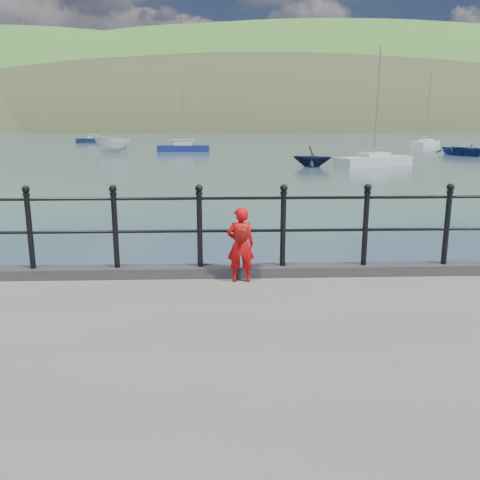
{
  "coord_description": "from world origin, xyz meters",
  "views": [
    {
      "loc": [
        -0.3,
        -7.28,
        3.2
      ],
      "look_at": [
        -0.02,
        -0.2,
        1.55
      ],
      "focal_mm": 38.0,
      "sensor_mm": 36.0,
      "label": 1
    }
  ],
  "objects_px": {
    "child": "(241,244)",
    "sailboat_port": "(184,149)",
    "launch_blue": "(465,149)",
    "railing": "(241,221)",
    "launch_white": "(113,144)",
    "launch_navy": "(312,157)",
    "sailboat_left": "(95,141)",
    "sailboat_far": "(425,144)",
    "sailboat_near": "(374,162)"
  },
  "relations": [
    {
      "from": "sailboat_left",
      "to": "sailboat_far",
      "type": "bearing_deg",
      "value": -23.06
    },
    {
      "from": "sailboat_port",
      "to": "sailboat_far",
      "type": "bearing_deg",
      "value": 23.39
    },
    {
      "from": "railing",
      "to": "sailboat_far",
      "type": "distance_m",
      "value": 67.24
    },
    {
      "from": "railing",
      "to": "sailboat_near",
      "type": "bearing_deg",
      "value": 69.93
    },
    {
      "from": "launch_navy",
      "to": "sailboat_left",
      "type": "xyz_separation_m",
      "value": [
        -26.32,
        44.58,
        -0.39
      ]
    },
    {
      "from": "launch_navy",
      "to": "sailboat_far",
      "type": "xyz_separation_m",
      "value": [
        20.94,
        31.32,
        -0.39
      ]
    },
    {
      "from": "child",
      "to": "launch_navy",
      "type": "bearing_deg",
      "value": -105.08
    },
    {
      "from": "sailboat_near",
      "to": "launch_white",
      "type": "bearing_deg",
      "value": 114.01
    },
    {
      "from": "launch_white",
      "to": "sailboat_far",
      "type": "relative_size",
      "value": 0.51
    },
    {
      "from": "railing",
      "to": "child",
      "type": "xyz_separation_m",
      "value": [
        -0.02,
        -0.27,
        -0.28
      ]
    },
    {
      "from": "sailboat_near",
      "to": "sailboat_far",
      "type": "distance_m",
      "value": 35.02
    },
    {
      "from": "sailboat_near",
      "to": "sailboat_far",
      "type": "xyz_separation_m",
      "value": [
        16.27,
        31.01,
        0.0
      ]
    },
    {
      "from": "railing",
      "to": "sailboat_near",
      "type": "distance_m",
      "value": 32.39
    },
    {
      "from": "launch_blue",
      "to": "sailboat_left",
      "type": "xyz_separation_m",
      "value": [
        -43.61,
        32.27,
        -0.23
      ]
    },
    {
      "from": "railing",
      "to": "launch_white",
      "type": "relative_size",
      "value": 3.62
    },
    {
      "from": "launch_blue",
      "to": "launch_white",
      "type": "distance_m",
      "value": 35.76
    },
    {
      "from": "railing",
      "to": "sailboat_far",
      "type": "height_order",
      "value": "sailboat_far"
    },
    {
      "from": "railing",
      "to": "launch_navy",
      "type": "relative_size",
      "value": 6.54
    },
    {
      "from": "child",
      "to": "sailboat_port",
      "type": "bearing_deg",
      "value": -88.19
    },
    {
      "from": "railing",
      "to": "sailboat_left",
      "type": "xyz_separation_m",
      "value": [
        -19.89,
        74.65,
        -1.48
      ]
    },
    {
      "from": "launch_white",
      "to": "launch_navy",
      "type": "height_order",
      "value": "launch_white"
    },
    {
      "from": "child",
      "to": "launch_blue",
      "type": "distance_m",
      "value": 48.82
    },
    {
      "from": "child",
      "to": "sailboat_far",
      "type": "height_order",
      "value": "sailboat_far"
    },
    {
      "from": "sailboat_left",
      "to": "sailboat_port",
      "type": "relative_size",
      "value": 0.99
    },
    {
      "from": "launch_blue",
      "to": "launch_white",
      "type": "relative_size",
      "value": 1.1
    },
    {
      "from": "sailboat_left",
      "to": "sailboat_port",
      "type": "height_order",
      "value": "sailboat_port"
    },
    {
      "from": "sailboat_near",
      "to": "sailboat_port",
      "type": "distance_m",
      "value": 24.85
    },
    {
      "from": "child",
      "to": "sailboat_port",
      "type": "height_order",
      "value": "sailboat_port"
    },
    {
      "from": "railing",
      "to": "sailboat_port",
      "type": "xyz_separation_m",
      "value": [
        -4.32,
        49.88,
        -1.48
      ]
    },
    {
      "from": "launch_white",
      "to": "sailboat_near",
      "type": "bearing_deg",
      "value": -3.79
    },
    {
      "from": "railing",
      "to": "sailboat_left",
      "type": "relative_size",
      "value": 2.24
    },
    {
      "from": "sailboat_left",
      "to": "sailboat_near",
      "type": "bearing_deg",
      "value": -62.39
    },
    {
      "from": "child",
      "to": "launch_blue",
      "type": "height_order",
      "value": "child"
    },
    {
      "from": "launch_navy",
      "to": "sailboat_near",
      "type": "height_order",
      "value": "sailboat_near"
    },
    {
      "from": "railing",
      "to": "launch_blue",
      "type": "bearing_deg",
      "value": 60.77
    },
    {
      "from": "launch_white",
      "to": "child",
      "type": "bearing_deg",
      "value": -42.77
    },
    {
      "from": "launch_blue",
      "to": "launch_navy",
      "type": "xyz_separation_m",
      "value": [
        -17.28,
        -12.31,
        0.16
      ]
    },
    {
      "from": "child",
      "to": "launch_white",
      "type": "bearing_deg",
      "value": -79.49
    },
    {
      "from": "sailboat_left",
      "to": "launch_navy",
      "type": "bearing_deg",
      "value": -66.83
    },
    {
      "from": "sailboat_far",
      "to": "sailboat_port",
      "type": "distance_m",
      "value": 33.71
    },
    {
      "from": "sailboat_port",
      "to": "child",
      "type": "bearing_deg",
      "value": -81.68
    },
    {
      "from": "sailboat_port",
      "to": "launch_white",
      "type": "bearing_deg",
      "value": -160.63
    },
    {
      "from": "sailboat_left",
      "to": "sailboat_far",
      "type": "xyz_separation_m",
      "value": [
        47.26,
        -13.26,
        0.0
      ]
    },
    {
      "from": "sailboat_port",
      "to": "launch_navy",
      "type": "bearing_deg",
      "value": -58.1
    },
    {
      "from": "launch_blue",
      "to": "sailboat_port",
      "type": "xyz_separation_m",
      "value": [
        -28.03,
        7.5,
        -0.23
      ]
    },
    {
      "from": "child",
      "to": "launch_blue",
      "type": "xyz_separation_m",
      "value": [
        23.73,
        42.65,
        -0.97
      ]
    },
    {
      "from": "railing",
      "to": "sailboat_far",
      "type": "xyz_separation_m",
      "value": [
        27.37,
        61.4,
        -1.48
      ]
    },
    {
      "from": "sailboat_left",
      "to": "sailboat_port",
      "type": "bearing_deg",
      "value": -65.22
    },
    {
      "from": "launch_blue",
      "to": "sailboat_left",
      "type": "distance_m",
      "value": 54.25
    },
    {
      "from": "launch_blue",
      "to": "sailboat_near",
      "type": "relative_size",
      "value": 0.64
    }
  ]
}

